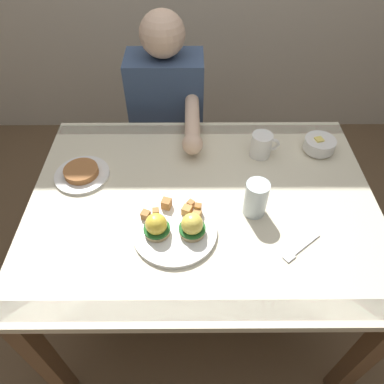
{
  "coord_description": "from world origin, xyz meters",
  "views": [
    {
      "loc": [
        -0.04,
        -0.82,
        1.66
      ],
      "look_at": [
        -0.04,
        0.0,
        0.78
      ],
      "focal_mm": 33.37,
      "sensor_mm": 36.0,
      "label": 1
    }
  ],
  "objects": [
    {
      "name": "dining_table",
      "position": [
        0.0,
        0.0,
        0.63
      ],
      "size": [
        1.2,
        0.9,
        0.74
      ],
      "color": "beige",
      "rests_on": "ground_plane"
    },
    {
      "name": "fruit_bowl",
      "position": [
        0.46,
        0.26,
        0.77
      ],
      "size": [
        0.12,
        0.12,
        0.06
      ],
      "color": "white",
      "rests_on": "dining_table"
    },
    {
      "name": "water_glass_near",
      "position": [
        0.17,
        -0.05,
        0.8
      ],
      "size": [
        0.08,
        0.08,
        0.13
      ],
      "color": "silver",
      "rests_on": "dining_table"
    },
    {
      "name": "coffee_mug",
      "position": [
        0.23,
        0.24,
        0.79
      ],
      "size": [
        0.11,
        0.08,
        0.09
      ],
      "color": "white",
      "rests_on": "dining_table"
    },
    {
      "name": "ground_plane",
      "position": [
        0.0,
        0.0,
        0.0
      ],
      "size": [
        6.0,
        6.0,
        0.0
      ],
      "primitive_type": "plane",
      "color": "brown"
    },
    {
      "name": "diner_person",
      "position": [
        -0.15,
        0.6,
        0.65
      ],
      "size": [
        0.34,
        0.54,
        1.14
      ],
      "color": "#33333D",
      "rests_on": "ground_plane"
    },
    {
      "name": "fork",
      "position": [
        0.29,
        -0.21,
        0.74
      ],
      "size": [
        0.13,
        0.11,
        0.0
      ],
      "color": "silver",
      "rests_on": "dining_table"
    },
    {
      "name": "side_plate",
      "position": [
        -0.44,
        0.12,
        0.75
      ],
      "size": [
        0.2,
        0.2,
        0.04
      ],
      "color": "white",
      "rests_on": "dining_table"
    },
    {
      "name": "eggs_benedict_plate",
      "position": [
        -0.09,
        -0.14,
        0.77
      ],
      "size": [
        0.27,
        0.27,
        0.09
      ],
      "color": "white",
      "rests_on": "dining_table"
    }
  ]
}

